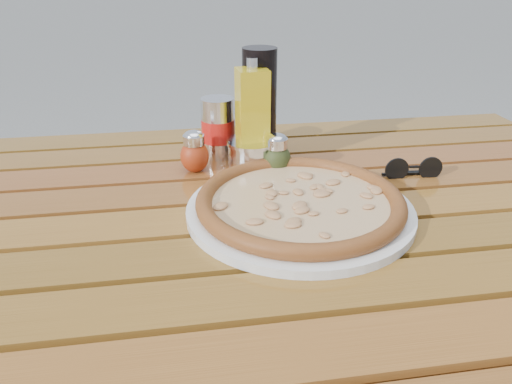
{
  "coord_description": "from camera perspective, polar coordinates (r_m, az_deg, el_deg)",
  "views": [
    {
      "loc": [
        -0.12,
        -0.69,
        1.13
      ],
      "look_at": [
        0.0,
        0.02,
        0.78
      ],
      "focal_mm": 35.0,
      "sensor_mm": 36.0,
      "label": 1
    }
  ],
  "objects": [
    {
      "name": "table",
      "position": [
        0.83,
        0.22,
        -7.16
      ],
      "size": [
        1.4,
        0.9,
        0.75
      ],
      "color": "#391C0D",
      "rests_on": "ground"
    },
    {
      "name": "olive_oil_cruet",
      "position": [
        0.94,
        -0.41,
        8.3
      ],
      "size": [
        0.06,
        0.06,
        0.21
      ],
      "rotation": [
        0.0,
        0.0,
        0.08
      ],
      "color": "#B99D13",
      "rests_on": "table"
    },
    {
      "name": "parmesan_tin",
      "position": [
        0.95,
        -0.47,
        4.31
      ],
      "size": [
        0.1,
        0.1,
        0.07
      ],
      "rotation": [
        0.0,
        0.0,
        -0.07
      ],
      "color": "silver",
      "rests_on": "table"
    },
    {
      "name": "soda_can",
      "position": [
        1.01,
        -4.36,
        7.28
      ],
      "size": [
        0.08,
        0.08,
        0.12
      ],
      "rotation": [
        0.0,
        0.0,
        0.28
      ],
      "color": "silver",
      "rests_on": "table"
    },
    {
      "name": "oregano_shaker",
      "position": [
        0.92,
        2.37,
        4.18
      ],
      "size": [
        0.06,
        0.06,
        0.08
      ],
      "rotation": [
        0.0,
        0.0,
        -0.12
      ],
      "color": "#363F19",
      "rests_on": "table"
    },
    {
      "name": "dark_bottle",
      "position": [
        0.98,
        0.4,
        9.8
      ],
      "size": [
        0.09,
        0.09,
        0.22
      ],
      "primitive_type": "cylinder",
      "rotation": [
        0.0,
        0.0,
        0.4
      ],
      "color": "black",
      "rests_on": "table"
    },
    {
      "name": "pizza",
      "position": [
        0.79,
        5.06,
        -1.07
      ],
      "size": [
        0.37,
        0.37,
        0.03
      ],
      "rotation": [
        0.0,
        0.0,
        -0.14
      ],
      "color": "beige",
      "rests_on": "plate"
    },
    {
      "name": "pepper_shaker",
      "position": [
        0.95,
        -7.05,
        4.54
      ],
      "size": [
        0.06,
        0.06,
        0.08
      ],
      "rotation": [
        0.0,
        0.0,
        0.2
      ],
      "color": "#A83313",
      "rests_on": "table"
    },
    {
      "name": "sunglasses",
      "position": [
        0.97,
        17.5,
        2.47
      ],
      "size": [
        0.11,
        0.03,
        0.04
      ],
      "rotation": [
        0.0,
        0.0,
        -0.07
      ],
      "color": "black",
      "rests_on": "table"
    },
    {
      "name": "plate",
      "position": [
        0.8,
        5.02,
        -2.08
      ],
      "size": [
        0.45,
        0.45,
        0.01
      ],
      "primitive_type": "cylinder",
      "rotation": [
        0.0,
        0.0,
        -0.28
      ],
      "color": "silver",
      "rests_on": "table"
    }
  ]
}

